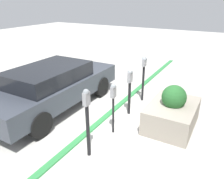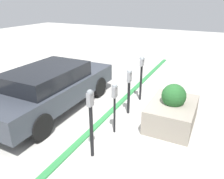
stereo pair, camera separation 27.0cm
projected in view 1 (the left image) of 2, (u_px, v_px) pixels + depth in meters
ground_plane at (108, 118)px, 6.26m from camera, size 40.00×40.00×0.00m
curb_strip at (105, 117)px, 6.29m from camera, size 14.08×0.16×0.04m
parking_meter_nearest at (87, 116)px, 4.42m from camera, size 0.15×0.13×1.56m
parking_meter_second at (113, 98)px, 5.24m from camera, size 0.15×0.13×1.33m
parking_meter_middle at (130, 85)px, 6.17m from camera, size 0.17×0.15×1.37m
parking_meter_fourth at (144, 71)px, 6.96m from camera, size 0.20×0.17×1.50m
planter_box at (172, 112)px, 5.72m from camera, size 1.65×1.15×1.16m
parked_car_front at (53, 86)px, 6.60m from camera, size 4.56×1.79×1.36m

